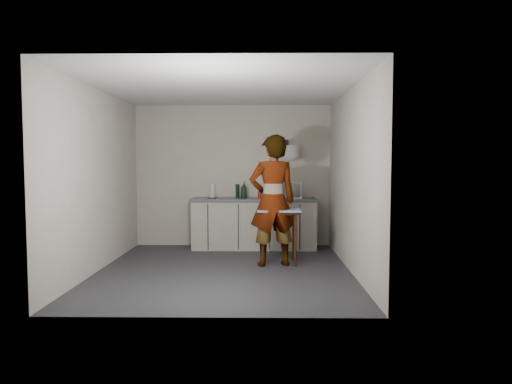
{
  "coord_description": "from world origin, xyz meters",
  "views": [
    {
      "loc": [
        0.54,
        -6.46,
        1.55
      ],
      "look_at": [
        0.45,
        0.45,
        1.1
      ],
      "focal_mm": 32.0,
      "sensor_mm": 36.0,
      "label": 1
    }
  ],
  "objects_px": {
    "soda_can": "(260,195)",
    "paper_towel": "(212,191)",
    "kitchen_counter": "(254,225)",
    "standing_man": "(273,201)",
    "dark_bottle": "(237,191)",
    "bakery_box": "(275,203)",
    "side_table": "(279,216)",
    "dish_rack": "(290,194)",
    "soap_bottle": "(244,190)"
  },
  "relations": [
    {
      "from": "standing_man",
      "to": "soap_bottle",
      "type": "distance_m",
      "value": 1.45
    },
    {
      "from": "dark_bottle",
      "to": "kitchen_counter",
      "type": "bearing_deg",
      "value": -12.87
    },
    {
      "from": "kitchen_counter",
      "to": "standing_man",
      "type": "height_order",
      "value": "standing_man"
    },
    {
      "from": "standing_man",
      "to": "bakery_box",
      "type": "height_order",
      "value": "standing_man"
    },
    {
      "from": "soap_bottle",
      "to": "paper_towel",
      "type": "bearing_deg",
      "value": -176.29
    },
    {
      "from": "soda_can",
      "to": "paper_towel",
      "type": "bearing_deg",
      "value": -174.94
    },
    {
      "from": "standing_man",
      "to": "dark_bottle",
      "type": "bearing_deg",
      "value": -80.77
    },
    {
      "from": "dish_rack",
      "to": "bakery_box",
      "type": "height_order",
      "value": "bakery_box"
    },
    {
      "from": "standing_man",
      "to": "paper_towel",
      "type": "bearing_deg",
      "value": -65.36
    },
    {
      "from": "paper_towel",
      "to": "dish_rack",
      "type": "bearing_deg",
      "value": 2.64
    },
    {
      "from": "paper_towel",
      "to": "bakery_box",
      "type": "xyz_separation_m",
      "value": [
        1.08,
        -1.14,
        -0.1
      ]
    },
    {
      "from": "soap_bottle",
      "to": "paper_towel",
      "type": "xyz_separation_m",
      "value": [
        -0.56,
        -0.04,
        -0.02
      ]
    },
    {
      "from": "dish_rack",
      "to": "paper_towel",
      "type": "bearing_deg",
      "value": -177.36
    },
    {
      "from": "kitchen_counter",
      "to": "soda_can",
      "type": "xyz_separation_m",
      "value": [
        0.1,
        0.03,
        0.54
      ]
    },
    {
      "from": "side_table",
      "to": "standing_man",
      "type": "distance_m",
      "value": 0.31
    },
    {
      "from": "bakery_box",
      "to": "paper_towel",
      "type": "bearing_deg",
      "value": 154.99
    },
    {
      "from": "kitchen_counter",
      "to": "bakery_box",
      "type": "bearing_deg",
      "value": -74.07
    },
    {
      "from": "side_table",
      "to": "dish_rack",
      "type": "relative_size",
      "value": 2.04
    },
    {
      "from": "dark_bottle",
      "to": "bakery_box",
      "type": "relative_size",
      "value": 0.65
    },
    {
      "from": "kitchen_counter",
      "to": "soda_can",
      "type": "height_order",
      "value": "soda_can"
    },
    {
      "from": "dark_bottle",
      "to": "bakery_box",
      "type": "bearing_deg",
      "value": -62.89
    },
    {
      "from": "soda_can",
      "to": "dark_bottle",
      "type": "bearing_deg",
      "value": 174.68
    },
    {
      "from": "soda_can",
      "to": "kitchen_counter",
      "type": "bearing_deg",
      "value": -161.96
    },
    {
      "from": "kitchen_counter",
      "to": "soap_bottle",
      "type": "xyz_separation_m",
      "value": [
        -0.18,
        -0.01,
        0.63
      ]
    },
    {
      "from": "side_table",
      "to": "paper_towel",
      "type": "relative_size",
      "value": 3.26
    },
    {
      "from": "soap_bottle",
      "to": "dark_bottle",
      "type": "relative_size",
      "value": 1.19
    },
    {
      "from": "side_table",
      "to": "standing_man",
      "type": "xyz_separation_m",
      "value": [
        -0.1,
        -0.16,
        0.24
      ]
    },
    {
      "from": "standing_man",
      "to": "soap_bottle",
      "type": "relative_size",
      "value": 6.65
    },
    {
      "from": "kitchen_counter",
      "to": "dark_bottle",
      "type": "relative_size",
      "value": 9.04
    },
    {
      "from": "dark_bottle",
      "to": "paper_towel",
      "type": "xyz_separation_m",
      "value": [
        -0.44,
        -0.11,
        -0.0
      ]
    },
    {
      "from": "bakery_box",
      "to": "dish_rack",
      "type": "bearing_deg",
      "value": 97.53
    },
    {
      "from": "kitchen_counter",
      "to": "paper_towel",
      "type": "distance_m",
      "value": 0.96
    },
    {
      "from": "paper_towel",
      "to": "standing_man",
      "type": "bearing_deg",
      "value": -51.69
    },
    {
      "from": "soda_can",
      "to": "dish_rack",
      "type": "bearing_deg",
      "value": -1.13
    },
    {
      "from": "paper_towel",
      "to": "bakery_box",
      "type": "height_order",
      "value": "bakery_box"
    },
    {
      "from": "side_table",
      "to": "dark_bottle",
      "type": "xyz_separation_m",
      "value": [
        -0.7,
        1.28,
        0.3
      ]
    },
    {
      "from": "paper_towel",
      "to": "dark_bottle",
      "type": "bearing_deg",
      "value": 14.31
    },
    {
      "from": "paper_towel",
      "to": "dish_rack",
      "type": "distance_m",
      "value": 1.39
    },
    {
      "from": "side_table",
      "to": "bakery_box",
      "type": "relative_size",
      "value": 2.22
    },
    {
      "from": "soap_bottle",
      "to": "dark_bottle",
      "type": "distance_m",
      "value": 0.15
    },
    {
      "from": "paper_towel",
      "to": "soda_can",
      "type": "bearing_deg",
      "value": 5.06
    },
    {
      "from": "soap_bottle",
      "to": "dish_rack",
      "type": "bearing_deg",
      "value": 1.91
    },
    {
      "from": "side_table",
      "to": "soda_can",
      "type": "distance_m",
      "value": 1.3
    },
    {
      "from": "standing_man",
      "to": "paper_towel",
      "type": "distance_m",
      "value": 1.69
    },
    {
      "from": "paper_towel",
      "to": "soap_bottle",
      "type": "bearing_deg",
      "value": 3.71
    },
    {
      "from": "side_table",
      "to": "dark_bottle",
      "type": "height_order",
      "value": "dark_bottle"
    },
    {
      "from": "dark_bottle",
      "to": "standing_man",
      "type": "bearing_deg",
      "value": -67.1
    },
    {
      "from": "dark_bottle",
      "to": "dish_rack",
      "type": "xyz_separation_m",
      "value": [
        0.95,
        -0.05,
        -0.06
      ]
    },
    {
      "from": "soda_can",
      "to": "bakery_box",
      "type": "height_order",
      "value": "bakery_box"
    },
    {
      "from": "standing_man",
      "to": "dark_bottle",
      "type": "xyz_separation_m",
      "value": [
        -0.61,
        1.44,
        0.05
      ]
    }
  ]
}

